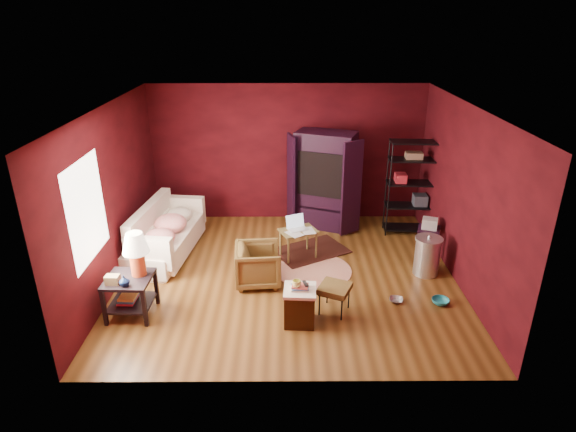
# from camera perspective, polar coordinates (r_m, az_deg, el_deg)

# --- Properties ---
(room) EXTENTS (5.54, 5.04, 2.84)m
(room) POSITION_cam_1_polar(r_m,az_deg,el_deg) (7.50, -0.29, 2.19)
(room) COLOR brown
(room) RESTS_ON ground
(sofa) EXTENTS (0.86, 2.09, 0.80)m
(sofa) POSITION_cam_1_polar(r_m,az_deg,el_deg) (8.90, -14.50, -2.10)
(sofa) COLOR white
(sofa) RESTS_ON ground
(armchair) EXTENTS (0.71, 0.75, 0.72)m
(armchair) POSITION_cam_1_polar(r_m,az_deg,el_deg) (7.76, -3.55, -5.58)
(armchair) COLOR black
(armchair) RESTS_ON ground
(pet_bowl_steel) EXTENTS (0.22, 0.10, 0.21)m
(pet_bowl_steel) POSITION_cam_1_polar(r_m,az_deg,el_deg) (7.57, 12.75, -9.20)
(pet_bowl_steel) COLOR #B2B5B9
(pet_bowl_steel) RESTS_ON ground
(pet_bowl_turquoise) EXTENTS (0.27, 0.16, 0.26)m
(pet_bowl_turquoise) POSITION_cam_1_polar(r_m,az_deg,el_deg) (7.68, 17.69, -9.07)
(pet_bowl_turquoise) COLOR teal
(pet_bowl_turquoise) RESTS_ON ground
(vase) EXTENTS (0.19, 0.19, 0.15)m
(vase) POSITION_cam_1_polar(r_m,az_deg,el_deg) (7.02, -18.84, -7.30)
(vase) COLOR #0D1D45
(vase) RESTS_ON side_table
(mug) EXTENTS (0.13, 0.10, 0.12)m
(mug) POSITION_cam_1_polar(r_m,az_deg,el_deg) (6.62, 1.02, -7.92)
(mug) COLOR #EFED75
(mug) RESTS_ON hamper
(side_table) EXTENTS (0.66, 0.66, 1.26)m
(side_table) POSITION_cam_1_polar(r_m,az_deg,el_deg) (7.18, -17.93, -5.74)
(side_table) COLOR black
(side_table) RESTS_ON ground
(sofa_cushions) EXTENTS (1.05, 2.11, 0.85)m
(sofa_cushions) POSITION_cam_1_polar(r_m,az_deg,el_deg) (8.91, -14.32, -1.94)
(sofa_cushions) COLOR white
(sofa_cushions) RESTS_ON sofa
(hamper) EXTENTS (0.47, 0.47, 0.63)m
(hamper) POSITION_cam_1_polar(r_m,az_deg,el_deg) (6.86, 1.41, -10.50)
(hamper) COLOR #41250F
(hamper) RESTS_ON ground
(footstool) EXTENTS (0.56, 0.56, 0.43)m
(footstool) POSITION_cam_1_polar(r_m,az_deg,el_deg) (7.07, 5.56, -8.64)
(footstool) COLOR black
(footstool) RESTS_ON ground
(rug_round) EXTENTS (1.60, 1.60, 0.01)m
(rug_round) POSITION_cam_1_polar(r_m,az_deg,el_deg) (8.27, 3.08, -6.45)
(rug_round) COLOR beige
(rug_round) RESTS_ON ground
(rug_oriental) EXTENTS (1.54, 1.37, 0.01)m
(rug_oriental) POSITION_cam_1_polar(r_m,az_deg,el_deg) (8.89, 2.71, -4.12)
(rug_oriental) COLOR #461A12
(rug_oriental) RESTS_ON ground
(laptop_desk) EXTENTS (0.74, 0.66, 0.77)m
(laptop_desk) POSITION_cam_1_polar(r_m,az_deg,el_deg) (8.49, 1.21, -2.02)
(laptop_desk) COLOR olive
(laptop_desk) RESTS_ON ground
(tv_armoire) EXTENTS (1.43, 1.14, 1.95)m
(tv_armoire) POSITION_cam_1_polar(r_m,az_deg,el_deg) (9.59, 4.35, 4.42)
(tv_armoire) COLOR black
(tv_armoire) RESTS_ON ground
(wire_shelving) EXTENTS (0.93, 0.44, 1.86)m
(wire_shelving) POSITION_cam_1_polar(r_m,az_deg,el_deg) (9.56, 14.43, 3.72)
(wire_shelving) COLOR black
(wire_shelving) RESTS_ON ground
(small_stand) EXTENTS (0.47, 0.47, 0.74)m
(small_stand) POSITION_cam_1_polar(r_m,az_deg,el_deg) (8.84, 16.38, -1.41)
(small_stand) COLOR black
(small_stand) RESTS_ON ground
(trash_can) EXTENTS (0.57, 0.57, 0.71)m
(trash_can) POSITION_cam_1_polar(r_m,az_deg,el_deg) (8.35, 16.16, -4.54)
(trash_can) COLOR silver
(trash_can) RESTS_ON ground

